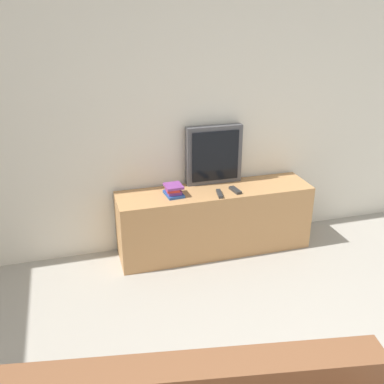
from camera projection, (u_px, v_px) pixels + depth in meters
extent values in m
cube|color=silver|center=(152.00, 109.00, 3.81)|extent=(9.00, 0.06, 2.60)
cube|color=tan|center=(214.00, 220.00, 4.09)|extent=(1.75, 0.43, 0.60)
cube|color=#4C4C51|center=(214.00, 155.00, 4.03)|extent=(0.51, 0.08, 0.53)
cube|color=black|center=(215.00, 156.00, 3.99)|extent=(0.43, 0.01, 0.45)
cube|color=#23478E|center=(174.00, 194.00, 3.86)|extent=(0.16, 0.20, 0.02)
cube|color=#7A3884|center=(173.00, 191.00, 3.86)|extent=(0.12, 0.16, 0.03)
cube|color=#B72D28|center=(172.00, 189.00, 3.83)|extent=(0.12, 0.16, 0.02)
cube|color=#7A3884|center=(173.00, 186.00, 3.83)|extent=(0.15, 0.17, 0.02)
cube|color=#2D2D2D|center=(235.00, 190.00, 3.94)|extent=(0.07, 0.16, 0.02)
cube|color=#2D2D2D|center=(220.00, 194.00, 3.87)|extent=(0.06, 0.17, 0.02)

